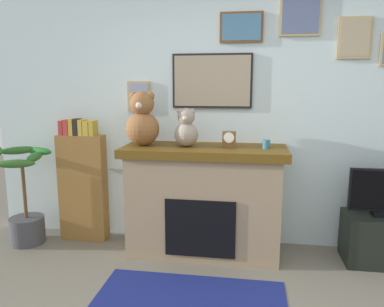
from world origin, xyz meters
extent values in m
cube|color=silver|center=(0.00, 2.00, 1.30)|extent=(5.20, 0.12, 2.60)
cube|color=black|center=(-0.25, 1.93, 1.65)|extent=(0.79, 0.02, 0.53)
cube|color=gray|center=(-0.25, 1.91, 1.65)|extent=(0.75, 0.00, 0.49)
cube|color=brown|center=(0.02, 1.93, 2.15)|extent=(0.41, 0.02, 0.28)
cube|color=teal|center=(0.02, 1.91, 2.15)|extent=(0.37, 0.00, 0.24)
cube|color=tan|center=(-1.00, 1.93, 1.50)|extent=(0.24, 0.02, 0.31)
cube|color=#858DAB|center=(-1.00, 1.91, 1.50)|extent=(0.20, 0.00, 0.27)
cube|color=tan|center=(1.05, 1.93, 2.04)|extent=(0.30, 0.02, 0.37)
cube|color=tan|center=(1.05, 1.91, 2.04)|extent=(0.26, 0.00, 0.33)
cube|color=tan|center=(0.56, 1.93, 2.26)|extent=(0.37, 0.02, 0.40)
cube|color=slate|center=(0.56, 1.91, 2.26)|extent=(0.33, 0.00, 0.36)
cube|color=#987F60|center=(-0.29, 1.64, 0.48)|extent=(1.41, 0.59, 0.96)
cube|color=brown|center=(-0.29, 1.64, 1.00)|extent=(1.53, 0.65, 0.08)
cube|color=black|center=(-0.29, 1.34, 0.34)|extent=(0.64, 0.02, 0.53)
cube|color=brown|center=(-1.57, 1.74, 0.56)|extent=(0.48, 0.16, 1.11)
cube|color=#AB2F2D|center=(-1.75, 1.74, 1.19)|extent=(0.04, 0.13, 0.15)
cube|color=#AD352F|center=(-1.70, 1.74, 1.19)|extent=(0.05, 0.13, 0.16)
cube|color=gold|center=(-1.64, 1.74, 1.20)|extent=(0.04, 0.13, 0.17)
cube|color=black|center=(-1.60, 1.74, 1.19)|extent=(0.04, 0.13, 0.17)
cube|color=gold|center=(-1.54, 1.74, 1.19)|extent=(0.04, 0.13, 0.16)
cube|color=gold|center=(-1.49, 1.74, 1.19)|extent=(0.06, 0.13, 0.15)
cube|color=gold|center=(-1.43, 1.74, 1.19)|extent=(0.04, 0.13, 0.15)
cylinder|color=#3F3F44|center=(-2.12, 1.55, 0.14)|extent=(0.34, 0.34, 0.27)
cylinder|color=brown|center=(-2.12, 1.55, 0.57)|extent=(0.04, 0.04, 0.60)
ellipsoid|color=#2A6227|center=(-1.99, 1.58, 0.90)|extent=(0.18, 0.37, 0.08)
ellipsoid|color=#226D25|center=(-2.05, 1.75, 0.93)|extent=(0.37, 0.21, 0.08)
ellipsoid|color=#2C5F26|center=(-2.24, 1.69, 0.95)|extent=(0.34, 0.31, 0.08)
ellipsoid|color=#2F5F22|center=(-2.06, 1.36, 0.88)|extent=(0.37, 0.21, 0.08)
cube|color=black|center=(1.34, 1.64, 0.23)|extent=(0.66, 0.40, 0.45)
cube|color=black|center=(1.34, 1.64, 0.47)|extent=(0.20, 0.14, 0.04)
cube|color=navy|center=(-0.29, 0.67, 0.00)|extent=(1.46, 0.94, 0.01)
cylinder|color=teal|center=(0.28, 1.62, 1.08)|extent=(0.07, 0.07, 0.08)
cube|color=brown|center=(-0.06, 1.62, 1.12)|extent=(0.12, 0.08, 0.15)
cylinder|color=white|center=(-0.06, 1.58, 1.14)|extent=(0.10, 0.01, 0.10)
sphere|color=brown|center=(-0.88, 1.62, 1.20)|extent=(0.32, 0.32, 0.32)
sphere|color=brown|center=(-0.88, 1.62, 1.44)|extent=(0.23, 0.23, 0.23)
sphere|color=brown|center=(-0.96, 1.62, 1.51)|extent=(0.08, 0.08, 0.08)
sphere|color=brown|center=(-0.80, 1.62, 1.51)|extent=(0.08, 0.08, 0.08)
sphere|color=beige|center=(-0.88, 1.53, 1.43)|extent=(0.07, 0.07, 0.07)
sphere|color=#A19282|center=(-0.46, 1.62, 1.15)|extent=(0.22, 0.22, 0.22)
sphere|color=#A19282|center=(-0.46, 1.62, 1.32)|extent=(0.16, 0.16, 0.16)
sphere|color=#A19282|center=(-0.52, 1.62, 1.37)|extent=(0.06, 0.06, 0.06)
sphere|color=#A19282|center=(-0.40, 1.62, 1.37)|extent=(0.06, 0.06, 0.06)
sphere|color=beige|center=(-0.46, 1.56, 1.31)|extent=(0.05, 0.05, 0.05)
camera|label=1|loc=(0.13, -1.78, 1.61)|focal=34.78mm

